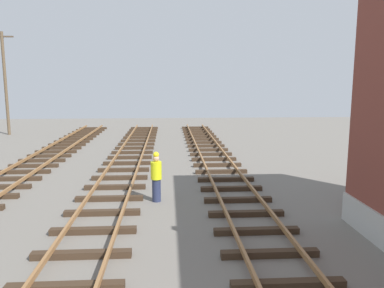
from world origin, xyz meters
name	(u,v)px	position (x,y,z in m)	size (l,w,h in m)	color
utility_pole_far	(5,82)	(-14.35, 28.71, 4.36)	(1.80, 0.24, 8.33)	brown
track_worker_foreground	(156,177)	(-1.57, 9.96, 0.93)	(0.40, 0.40, 1.87)	#262D4C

